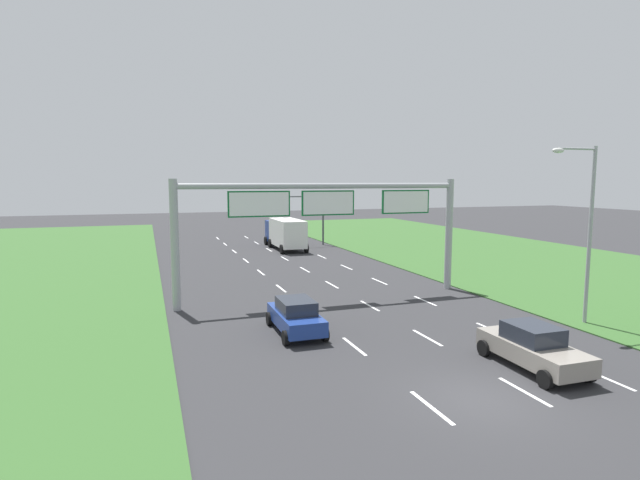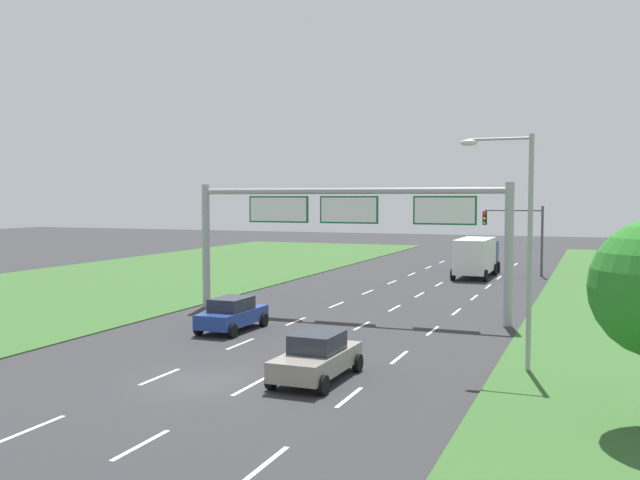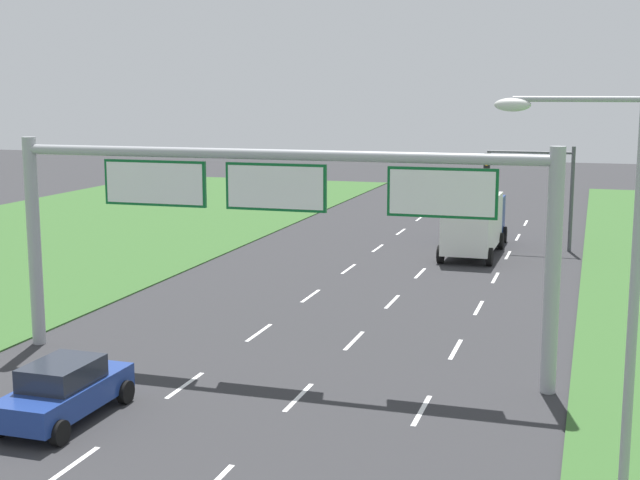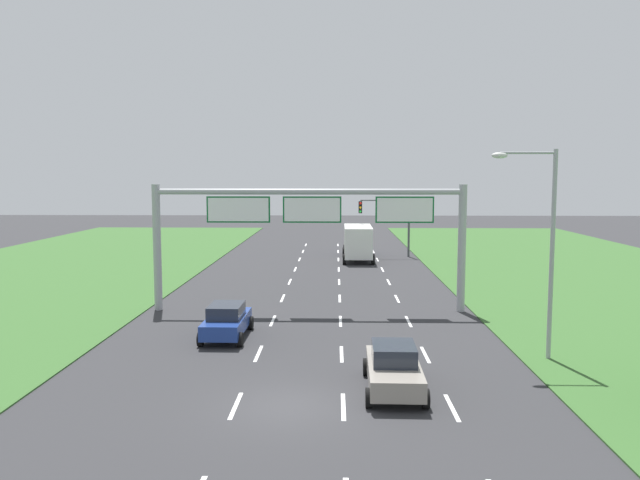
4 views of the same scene
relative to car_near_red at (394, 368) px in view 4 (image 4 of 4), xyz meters
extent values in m
plane|color=#2D2D30|center=(-3.52, -1.60, -0.80)|extent=(200.00, 200.00, 0.00)
cube|color=white|center=(-5.27, -1.60, -0.79)|extent=(0.14, 2.40, 0.01)
cube|color=white|center=(-5.27, 4.40, -0.79)|extent=(0.14, 2.40, 0.01)
cube|color=white|center=(-5.27, 10.40, -0.79)|extent=(0.14, 2.40, 0.01)
cube|color=white|center=(-5.27, 16.40, -0.79)|extent=(0.14, 2.40, 0.01)
cube|color=white|center=(-5.27, 22.40, -0.79)|extent=(0.14, 2.40, 0.01)
cube|color=white|center=(-5.27, 28.40, -0.79)|extent=(0.14, 2.40, 0.01)
cube|color=white|center=(-5.27, 34.40, -0.79)|extent=(0.14, 2.40, 0.01)
cube|color=white|center=(-5.27, 40.40, -0.79)|extent=(0.14, 2.40, 0.01)
cube|color=white|center=(-5.27, 46.40, -0.79)|extent=(0.14, 2.40, 0.01)
cube|color=white|center=(-1.77, -1.60, -0.79)|extent=(0.14, 2.40, 0.01)
cube|color=white|center=(-1.77, 4.40, -0.79)|extent=(0.14, 2.40, 0.01)
cube|color=white|center=(-1.77, 10.40, -0.79)|extent=(0.14, 2.40, 0.01)
cube|color=white|center=(-1.77, 16.40, -0.79)|extent=(0.14, 2.40, 0.01)
cube|color=white|center=(-1.77, 22.40, -0.79)|extent=(0.14, 2.40, 0.01)
cube|color=white|center=(-1.77, 28.40, -0.79)|extent=(0.14, 2.40, 0.01)
cube|color=white|center=(-1.77, 34.40, -0.79)|extent=(0.14, 2.40, 0.01)
cube|color=white|center=(-1.77, 40.40, -0.79)|extent=(0.14, 2.40, 0.01)
cube|color=white|center=(-1.77, 46.40, -0.79)|extent=(0.14, 2.40, 0.01)
cube|color=white|center=(1.73, -1.60, -0.79)|extent=(0.14, 2.40, 0.01)
cube|color=white|center=(1.73, 4.40, -0.79)|extent=(0.14, 2.40, 0.01)
cube|color=white|center=(1.73, 10.40, -0.79)|extent=(0.14, 2.40, 0.01)
cube|color=white|center=(1.73, 16.40, -0.79)|extent=(0.14, 2.40, 0.01)
cube|color=white|center=(1.73, 22.40, -0.79)|extent=(0.14, 2.40, 0.01)
cube|color=white|center=(1.73, 28.40, -0.79)|extent=(0.14, 2.40, 0.01)
cube|color=white|center=(1.73, 34.40, -0.79)|extent=(0.14, 2.40, 0.01)
cube|color=white|center=(1.73, 40.40, -0.79)|extent=(0.14, 2.40, 0.01)
cube|color=white|center=(1.73, 46.40, -0.79)|extent=(0.14, 2.40, 0.01)
cube|color=gray|center=(0.00, -0.02, -0.14)|extent=(1.87, 4.42, 0.67)
cube|color=#232833|center=(0.00, 0.05, 0.51)|extent=(1.52, 1.94, 0.63)
cylinder|color=black|center=(-0.88, 1.65, -0.48)|extent=(0.23, 0.64, 0.64)
cylinder|color=black|center=(0.94, 1.61, -0.48)|extent=(0.23, 0.64, 0.64)
cylinder|color=black|center=(-0.94, -1.64, -0.48)|extent=(0.23, 0.64, 0.64)
cylinder|color=black|center=(0.88, -1.68, -0.48)|extent=(0.23, 0.64, 0.64)
cube|color=navy|center=(-7.05, 7.00, -0.14)|extent=(1.76, 4.23, 0.67)
cube|color=#232833|center=(-7.05, 6.92, 0.49)|extent=(1.50, 2.09, 0.59)
cylinder|color=black|center=(-7.90, 8.56, -0.48)|extent=(0.23, 0.64, 0.64)
cylinder|color=black|center=(-6.16, 8.54, -0.48)|extent=(0.23, 0.64, 0.64)
cylinder|color=black|center=(-7.94, 5.45, -0.48)|extent=(0.23, 0.64, 0.64)
cylinder|color=black|center=(-6.20, 5.43, -0.48)|extent=(0.23, 0.64, 0.64)
cube|color=navy|center=(-0.02, 37.90, 0.75)|extent=(2.22, 2.12, 2.20)
cube|color=silver|center=(-0.05, 33.64, 0.96)|extent=(2.41, 6.14, 2.62)
cylinder|color=black|center=(-1.14, 38.41, -0.35)|extent=(0.29, 0.90, 0.90)
cylinder|color=black|center=(1.12, 38.39, -0.35)|extent=(0.29, 0.90, 0.90)
cylinder|color=black|center=(-1.24, 36.11, -0.35)|extent=(0.29, 0.90, 0.90)
cylinder|color=black|center=(1.18, 36.09, -0.35)|extent=(0.29, 0.90, 0.90)
cylinder|color=black|center=(-1.28, 31.19, -0.35)|extent=(0.29, 0.90, 0.90)
cylinder|color=black|center=(1.14, 31.17, -0.35)|extent=(0.29, 0.90, 0.90)
cylinder|color=#9EA0A5|center=(-11.92, 12.91, 2.70)|extent=(0.44, 0.44, 7.00)
cylinder|color=#9EA0A5|center=(4.88, 12.91, 2.70)|extent=(0.44, 0.44, 7.00)
cylinder|color=#9EA0A5|center=(-3.52, 12.91, 5.80)|extent=(16.80, 0.32, 0.32)
cube|color=#0C5B28|center=(-7.37, 12.91, 4.82)|extent=(3.49, 0.12, 1.44)
cube|color=white|center=(-7.37, 12.85, 4.82)|extent=(3.33, 0.01, 1.28)
cube|color=#0C5B28|center=(-3.32, 12.91, 4.82)|extent=(3.20, 0.12, 1.44)
cube|color=white|center=(-3.32, 12.85, 4.82)|extent=(3.04, 0.01, 1.28)
cube|color=#0C5B28|center=(1.73, 12.91, 4.82)|extent=(3.18, 0.12, 1.44)
cube|color=white|center=(1.73, 12.85, 4.82)|extent=(3.02, 0.01, 1.28)
cylinder|color=#47494F|center=(4.76, 36.49, 2.00)|extent=(0.20, 0.20, 5.60)
cylinder|color=#47494F|center=(2.51, 36.49, 4.45)|extent=(4.50, 0.14, 0.14)
cube|color=black|center=(0.26, 36.49, 3.80)|extent=(0.32, 0.36, 1.10)
sphere|color=red|center=(0.26, 36.29, 4.17)|extent=(0.22, 0.22, 0.22)
sphere|color=orange|center=(0.26, 36.29, 3.80)|extent=(0.22, 0.22, 0.22)
sphere|color=green|center=(0.26, 36.29, 3.43)|extent=(0.22, 0.22, 0.22)
cylinder|color=#9EA0A5|center=(6.64, 3.83, 3.45)|extent=(0.18, 0.18, 8.50)
cylinder|color=#9EA0A5|center=(5.54, 3.83, 7.55)|extent=(2.20, 0.10, 0.10)
ellipsoid|color=silver|center=(4.44, 3.83, 7.45)|extent=(0.64, 0.32, 0.24)
camera|label=1|loc=(-13.26, -14.20, 6.08)|focal=28.00mm
camera|label=2|loc=(8.89, -22.40, 5.44)|focal=40.00mm
camera|label=3|loc=(5.88, -12.24, 7.70)|focal=50.00mm
camera|label=4|loc=(-2.03, -21.13, 6.62)|focal=35.00mm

